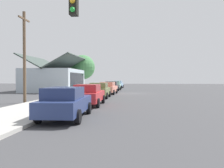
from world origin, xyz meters
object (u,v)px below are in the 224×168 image
car_navy (66,102)px  car_charcoal (112,86)px  car_seafoam (116,85)px  shade_tree (83,67)px  traffic_light_main (26,32)px  fire_hydrant_red (99,89)px  car_coral (108,88)px  utility_pole_wooden (24,55)px  car_cherry (89,95)px  car_olive (100,90)px  car_skyblue (118,84)px

car_navy → car_charcoal: size_ratio=1.07×
car_seafoam → shade_tree: shade_tree is taller
traffic_light_main → fire_hydrant_red: traffic_light_main is taller
car_coral → utility_pole_wooden: (-11.65, 5.52, 3.11)m
car_navy → car_cherry: bearing=-2.5°
car_cherry → fire_hydrant_red: bearing=5.1°
car_cherry → car_seafoam: size_ratio=0.99×
car_cherry → car_charcoal: bearing=-0.1°
car_navy → car_coral: 18.47m
utility_pole_wooden → fire_hydrant_red: size_ratio=10.56×
car_cherry → car_seafoam: same height
shade_tree → utility_pole_wooden: bearing=-178.1°
car_coral → utility_pole_wooden: size_ratio=0.65×
car_seafoam → shade_tree: bearing=84.6°
car_navy → fire_hydrant_red: (20.93, 1.60, -0.32)m
shade_tree → traffic_light_main: (-35.51, -6.46, -0.67)m
utility_pole_wooden → fire_hydrant_red: utility_pole_wooden is taller
car_cherry → car_navy: bearing=179.3°
car_olive → car_charcoal: 12.51m
traffic_light_main → utility_pole_wooden: size_ratio=0.69×
car_charcoal → utility_pole_wooden: size_ratio=0.61×
car_olive → car_charcoal: (12.51, -0.01, 0.00)m
car_navy → car_cherry: (5.72, 0.01, -0.00)m
car_skyblue → utility_pole_wooden: utility_pole_wooden is taller
car_skyblue → fire_hydrant_red: (-16.50, 1.41, -0.32)m
car_navy → shade_tree: size_ratio=0.76×
car_olive → traffic_light_main: 17.01m
car_coral → car_skyblue: 18.95m
car_seafoam → utility_pole_wooden: 24.71m
car_coral → car_charcoal: same height
traffic_light_main → utility_pole_wooden: (11.15, 5.66, 0.44)m
car_olive → shade_tree: bearing=17.6°
car_coral → utility_pole_wooden: bearing=157.5°
car_cherry → car_seafoam: (25.00, 0.11, -0.00)m
car_navy → fire_hydrant_red: bearing=1.8°
car_coral → car_seafoam: size_ratio=1.00×
car_coral → shade_tree: (12.71, 6.32, 3.34)m
car_coral → car_skyblue: bearing=3.2°
car_seafoam → fire_hydrant_red: 9.91m
car_charcoal → shade_tree: 9.35m
car_olive → utility_pole_wooden: (-5.64, 5.34, 3.11)m
car_charcoal → car_seafoam: 5.74m
car_cherry → car_coral: (12.75, 0.06, 0.00)m
car_cherry → car_charcoal: size_ratio=1.05×
car_seafoam → traffic_light_main: bearing=179.2°
car_olive → traffic_light_main: bearing=-179.5°
car_cherry → car_coral: same height
utility_pole_wooden → car_olive: bearing=-43.4°
car_coral → car_charcoal: (6.51, 0.17, -0.00)m
car_coral → fire_hydrant_red: (2.45, 1.52, -0.32)m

